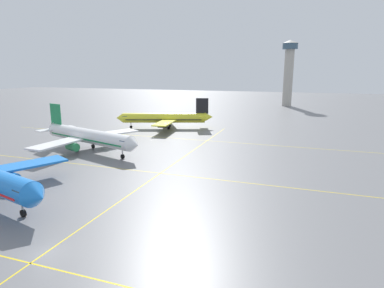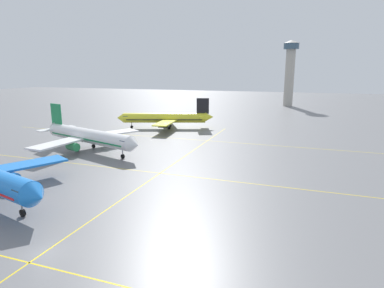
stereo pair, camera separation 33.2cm
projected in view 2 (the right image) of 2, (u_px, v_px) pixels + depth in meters
The scene contains 5 objects.
ground_plane at pixel (44, 253), 35.82m from camera, with size 600.00×600.00×0.00m, color slate.
airliner_second_row at pixel (88, 136), 81.09m from camera, with size 34.99×29.87×11.10m.
airliner_third_row at pixel (166, 118), 113.30m from camera, with size 33.12×28.34×10.59m.
taxiway_markings at pixel (160, 173), 63.83m from camera, with size 140.56×107.17×0.01m.
control_tower at pixel (290, 68), 182.18m from camera, with size 8.82×8.82×36.70m.
Camera 2 is at (26.38, -24.86, 19.75)m, focal length 30.15 mm.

